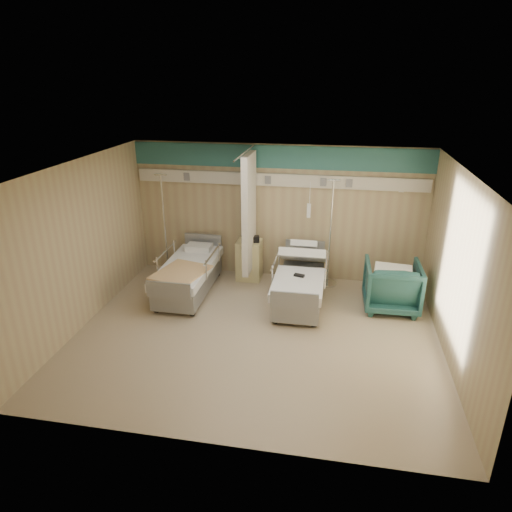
% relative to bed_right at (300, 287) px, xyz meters
% --- Properties ---
extents(ground, '(6.00, 5.00, 0.00)m').
position_rel_bed_right_xyz_m(ground, '(-0.60, -1.30, -0.32)').
color(ground, gray).
rests_on(ground, ground).
extents(room_walls, '(6.04, 5.04, 2.82)m').
position_rel_bed_right_xyz_m(room_walls, '(-0.63, -1.05, 1.55)').
color(room_walls, tan).
rests_on(room_walls, ground).
extents(bed_right, '(1.00, 2.16, 0.63)m').
position_rel_bed_right_xyz_m(bed_right, '(0.00, 0.00, 0.00)').
color(bed_right, silver).
rests_on(bed_right, ground).
extents(bed_left, '(1.00, 2.16, 0.63)m').
position_rel_bed_right_xyz_m(bed_left, '(-2.20, 0.00, 0.00)').
color(bed_left, silver).
rests_on(bed_left, ground).
extents(bedside_cabinet, '(0.50, 0.48, 0.85)m').
position_rel_bed_right_xyz_m(bedside_cabinet, '(-1.15, 0.90, 0.11)').
color(bedside_cabinet, '#CEC080').
rests_on(bedside_cabinet, ground).
extents(visitor_armchair, '(0.99, 1.02, 0.91)m').
position_rel_bed_right_xyz_m(visitor_armchair, '(1.68, 0.06, 0.14)').
color(visitor_armchair, '#1D4948').
rests_on(visitor_armchair, ground).
extents(waffle_blanket, '(0.72, 0.65, 0.07)m').
position_rel_bed_right_xyz_m(waffle_blanket, '(1.67, 0.03, 0.63)').
color(waffle_blanket, white).
rests_on(waffle_blanket, visitor_armchair).
extents(iv_stand_right, '(0.39, 0.39, 2.20)m').
position_rel_bed_right_xyz_m(iv_stand_right, '(0.50, 0.91, 0.14)').
color(iv_stand_right, silver).
rests_on(iv_stand_right, ground).
extents(iv_stand_left, '(0.39, 0.39, 2.21)m').
position_rel_bed_right_xyz_m(iv_stand_left, '(-2.94, 0.80, 0.14)').
color(iv_stand_left, silver).
rests_on(iv_stand_left, ground).
extents(call_remote, '(0.20, 0.13, 0.04)m').
position_rel_bed_right_xyz_m(call_remote, '(-0.00, -0.21, 0.34)').
color(call_remote, black).
rests_on(call_remote, bed_right).
extents(tan_blanket, '(1.03, 1.18, 0.04)m').
position_rel_bed_right_xyz_m(tan_blanket, '(-2.18, -0.46, 0.33)').
color(tan_blanket, tan).
rests_on(tan_blanket, bed_left).
extents(toiletry_bag, '(0.26, 0.20, 0.13)m').
position_rel_bed_right_xyz_m(toiletry_bag, '(-1.05, 0.85, 0.60)').
color(toiletry_bag, black).
rests_on(toiletry_bag, bedside_cabinet).
extents(white_cup, '(0.10, 0.10, 0.12)m').
position_rel_bed_right_xyz_m(white_cup, '(-1.21, 0.92, 0.60)').
color(white_cup, white).
rests_on(white_cup, bedside_cabinet).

